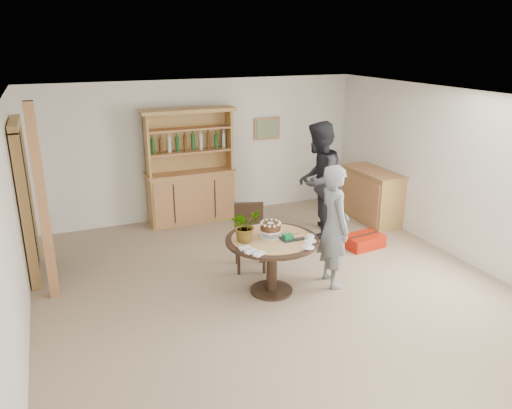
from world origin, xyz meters
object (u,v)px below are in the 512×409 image
object	(u,v)px
dining_table	(272,249)
teen_boy	(334,226)
red_suitcase	(364,241)
hutch	(190,184)
sideboard	(372,195)
dining_chair	(250,232)
adult_person	(318,180)

from	to	relation	value
dining_table	teen_boy	bearing A→B (deg)	-6.71
dining_table	red_suitcase	distance (m)	2.17
hutch	red_suitcase	distance (m)	3.20
sideboard	dining_chair	bearing A→B (deg)	-161.22
dining_chair	dining_table	bearing A→B (deg)	-75.18
teen_boy	red_suitcase	world-z (taller)	teen_boy
sideboard	dining_table	world-z (taller)	sideboard
hutch	teen_boy	xyz separation A→B (m)	(1.09, -3.11, 0.14)
dining_table	dining_chair	distance (m)	0.83
hutch	sideboard	world-z (taller)	hutch
dining_table	adult_person	world-z (taller)	adult_person
teen_boy	red_suitcase	distance (m)	1.59
dining_chair	red_suitcase	distance (m)	1.99
hutch	teen_boy	bearing A→B (deg)	-70.63
dining_table	adult_person	size ratio (longest dim) A/B	0.62
hutch	dining_table	bearing A→B (deg)	-85.37
adult_person	dining_table	bearing A→B (deg)	0.95
adult_person	dining_chair	bearing A→B (deg)	-19.48
hutch	adult_person	bearing A→B (deg)	-40.79
dining_chair	teen_boy	size ratio (longest dim) A/B	0.57
sideboard	red_suitcase	bearing A→B (deg)	-129.93
hutch	dining_chair	xyz separation A→B (m)	(0.27, -2.18, -0.15)
sideboard	adult_person	bearing A→B (deg)	-168.34
hutch	dining_chair	world-z (taller)	hutch
hutch	red_suitcase	bearing A→B (deg)	-45.42
hutch	teen_boy	distance (m)	3.30
dining_table	red_suitcase	size ratio (longest dim) A/B	1.86
dining_table	red_suitcase	xyz separation A→B (m)	(1.96, 0.77, -0.50)
adult_person	red_suitcase	size ratio (longest dim) A/B	2.99
teen_boy	adult_person	xyz separation A→B (m)	(0.65, 1.60, 0.13)
dining_chair	teen_boy	world-z (taller)	teen_boy
hutch	adult_person	world-z (taller)	hutch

